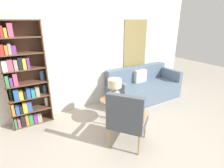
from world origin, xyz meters
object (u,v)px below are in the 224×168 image
object	(u,v)px
bookshelf	(22,80)
armchair	(126,117)
table_lamp	(115,87)
couch	(143,88)
side_table	(114,101)

from	to	relation	value
bookshelf	armchair	bearing A→B (deg)	-51.27
bookshelf	table_lamp	size ratio (longest dim) A/B	5.27
armchair	couch	xyz separation A→B (m)	(1.55, 1.37, -0.26)
couch	table_lamp	size ratio (longest dim) A/B	4.93
bookshelf	armchair	distance (m)	2.15
bookshelf	couch	xyz separation A→B (m)	(2.88, -0.28, -0.66)
bookshelf	armchair	xyz separation A→B (m)	(1.32, -1.65, -0.40)
couch	table_lamp	distance (m)	1.43
side_table	table_lamp	xyz separation A→B (m)	(0.07, 0.08, 0.28)
couch	table_lamp	bearing A→B (deg)	-157.11
bookshelf	couch	bearing A→B (deg)	-5.48
couch	side_table	xyz separation A→B (m)	(-1.32, -0.61, 0.17)
side_table	table_lamp	world-z (taller)	table_lamp
table_lamp	couch	bearing A→B (deg)	22.89
armchair	couch	bearing A→B (deg)	41.48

